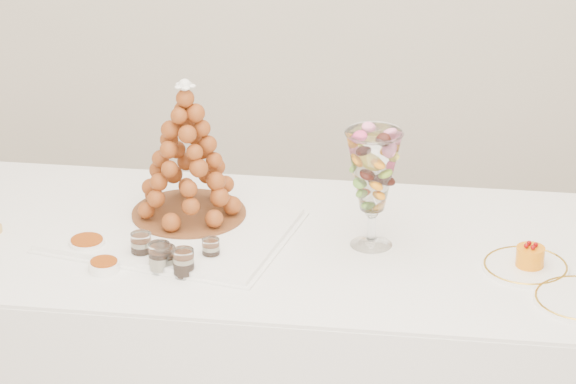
{
  "coord_description": "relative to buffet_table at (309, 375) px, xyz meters",
  "views": [
    {
      "loc": [
        0.19,
        -3.02,
        2.48
      ],
      "look_at": [
        -0.02,
        0.22,
        1.0
      ],
      "focal_mm": 85.0,
      "sensor_mm": 36.0,
      "label": 1
    }
  ],
  "objects": [
    {
      "name": "cake_plate",
      "position": [
        0.57,
        -0.1,
        0.42
      ],
      "size": [
        0.23,
        0.23,
        0.01
      ],
      "primitive_type": "cylinder",
      "color": "white",
      "rests_on": "buffet_table"
    },
    {
      "name": "macaron_vase",
      "position": [
        0.16,
        0.01,
        0.62
      ],
      "size": [
        0.15,
        0.15,
        0.32
      ],
      "color": "white",
      "rests_on": "buffet_table"
    },
    {
      "name": "croquembouche",
      "position": [
        -0.35,
        0.12,
        0.63
      ],
      "size": [
        0.32,
        0.32,
        0.4
      ],
      "rotation": [
        0.0,
        0.0,
        -0.18
      ],
      "color": "brown",
      "rests_on": "lace_tray"
    },
    {
      "name": "lace_tray",
      "position": [
        -0.38,
        0.04,
        0.42
      ],
      "size": [
        0.71,
        0.61,
        0.02
      ],
      "primitive_type": "cube",
      "rotation": [
        0.0,
        0.0,
        -0.27
      ],
      "color": "white",
      "rests_on": "buffet_table"
    },
    {
      "name": "ramekin_back",
      "position": [
        -0.59,
        -0.07,
        0.43
      ],
      "size": [
        0.1,
        0.1,
        0.03
      ],
      "primitive_type": "cylinder",
      "color": "white",
      "rests_on": "buffet_table"
    },
    {
      "name": "verrine_b",
      "position": [
        -0.37,
        -0.17,
        0.45
      ],
      "size": [
        0.06,
        0.06,
        0.07
      ],
      "primitive_type": "cylinder",
      "rotation": [
        0.0,
        0.0,
        -0.3
      ],
      "color": "white",
      "rests_on": "buffet_table"
    },
    {
      "name": "verrine_e",
      "position": [
        -0.32,
        -0.2,
        0.45
      ],
      "size": [
        0.06,
        0.06,
        0.07
      ],
      "primitive_type": "cylinder",
      "rotation": [
        0.0,
        0.0,
        0.04
      ],
      "color": "white",
      "rests_on": "buffet_table"
    },
    {
      "name": "ramekin_front",
      "position": [
        -0.53,
        -0.19,
        0.43
      ],
      "size": [
        0.08,
        0.08,
        0.02
      ],
      "primitive_type": "cylinder",
      "color": "white",
      "rests_on": "buffet_table"
    },
    {
      "name": "mousse_cake",
      "position": [
        0.58,
        -0.1,
        0.45
      ],
      "size": [
        0.07,
        0.07,
        0.07
      ],
      "color": "orange",
      "rests_on": "cake_plate"
    },
    {
      "name": "verrine_a",
      "position": [
        -0.44,
        -0.11,
        0.45
      ],
      "size": [
        0.07,
        0.07,
        0.07
      ],
      "primitive_type": "cylinder",
      "rotation": [
        0.0,
        0.0,
        0.23
      ],
      "color": "white",
      "rests_on": "buffet_table"
    },
    {
      "name": "verrine_c",
      "position": [
        -0.26,
        -0.11,
        0.44
      ],
      "size": [
        0.06,
        0.06,
        0.06
      ],
      "primitive_type": "cylinder",
      "rotation": [
        0.0,
        0.0,
        0.23
      ],
      "color": "white",
      "rests_on": "buffet_table"
    },
    {
      "name": "verrine_d",
      "position": [
        -0.38,
        -0.18,
        0.45
      ],
      "size": [
        0.07,
        0.07,
        0.08
      ],
      "primitive_type": "cylinder",
      "rotation": [
        0.0,
        0.0,
        0.32
      ],
      "color": "white",
      "rests_on": "buffet_table"
    },
    {
      "name": "buffet_table",
      "position": [
        0.0,
        0.0,
        0.0
      ],
      "size": [
        2.23,
        1.02,
        0.83
      ],
      "rotation": [
        0.0,
        0.0,
        -0.07
      ],
      "color": "white",
      "rests_on": "ground"
    }
  ]
}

